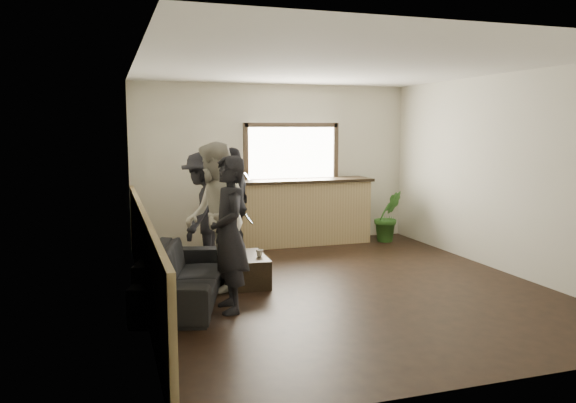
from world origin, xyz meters
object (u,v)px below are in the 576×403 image
object	(u,v)px
person_b	(215,217)
cup_b	(259,253)
bar_counter	(296,208)
person_c	(204,212)
coffee_table	(247,269)
potted_plant	(388,216)
person_a	(229,234)
person_d	(234,205)
sofa	(183,275)
cup_a	(233,250)

from	to	relation	value
person_b	cup_b	bearing A→B (deg)	100.61
bar_counter	person_c	xyz separation A→B (m)	(-1.86, -1.42, 0.22)
coffee_table	person_c	bearing A→B (deg)	117.52
coffee_table	person_c	size ratio (longest dim) A/B	0.49
potted_plant	bar_counter	bearing A→B (deg)	169.21
person_a	person_c	distance (m)	1.83
potted_plant	person_b	size ratio (longest dim) A/B	0.49
cup_b	person_d	xyz separation A→B (m)	(-0.02, 1.42, 0.45)
coffee_table	potted_plant	xyz separation A→B (m)	(3.08, 1.92, 0.27)
coffee_table	person_c	distance (m)	1.14
sofa	person_c	world-z (taller)	person_c
coffee_table	person_d	size ratio (longest dim) A/B	0.48
potted_plant	person_d	bearing A→B (deg)	-168.58
sofa	person_c	size ratio (longest dim) A/B	1.23
sofa	potted_plant	size ratio (longest dim) A/B	2.29
cup_b	potted_plant	xyz separation A→B (m)	(2.94, 2.02, 0.04)
cup_a	person_c	world-z (taller)	person_c
potted_plant	person_a	distance (m)	4.61
person_b	sofa	bearing A→B (deg)	-51.89
sofa	cup_b	bearing A→B (deg)	-54.77
coffee_table	cup_b	bearing A→B (deg)	-35.70
cup_b	person_a	xyz separation A→B (m)	(-0.59, -0.92, 0.45)
cup_a	person_d	bearing A→B (deg)	77.03
person_c	sofa	bearing A→B (deg)	6.85
cup_a	person_c	xyz separation A→B (m)	(-0.28, 0.64, 0.44)
cup_b	potted_plant	bearing A→B (deg)	34.48
sofa	person_b	bearing A→B (deg)	-40.36
cup_b	person_b	world-z (taller)	person_b
person_c	person_d	xyz separation A→B (m)	(0.54, 0.50, 0.02)
cup_a	potted_plant	size ratio (longest dim) A/B	0.12
person_a	person_d	xyz separation A→B (m)	(0.57, 2.34, 0.00)
sofa	cup_a	size ratio (longest dim) A/B	18.47
person_a	person_b	xyz separation A→B (m)	(-0.00, 0.85, 0.07)
sofa	cup_b	world-z (taller)	sofa
sofa	coffee_table	distance (m)	1.02
potted_plant	person_c	distance (m)	3.70
cup_a	person_a	xyz separation A→B (m)	(-0.30, -1.19, 0.45)
potted_plant	person_a	size ratio (longest dim) A/B	0.53
potted_plant	cup_a	bearing A→B (deg)	-151.60
sofa	person_b	world-z (taller)	person_b
person_d	person_c	bearing A→B (deg)	-14.53
person_c	person_d	distance (m)	0.74
cup_a	potted_plant	bearing A→B (deg)	28.40
person_c	person_b	bearing A→B (deg)	25.72
cup_a	person_d	distance (m)	1.26
coffee_table	person_c	xyz separation A→B (m)	(-0.42, 0.82, 0.67)
cup_a	bar_counter	bearing A→B (deg)	52.51
sofa	cup_a	distance (m)	0.99
sofa	person_d	world-z (taller)	person_d
cup_a	person_d	size ratio (longest dim) A/B	0.07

